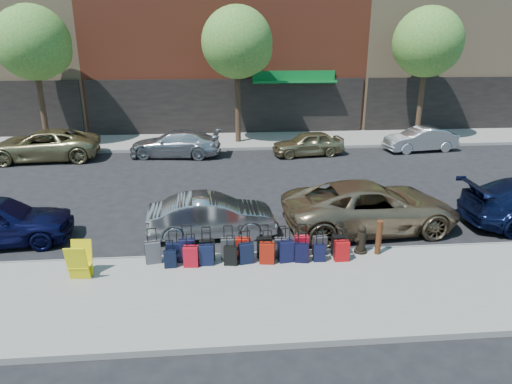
{
  "coord_description": "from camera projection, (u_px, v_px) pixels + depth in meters",
  "views": [
    {
      "loc": [
        -0.68,
        -15.98,
        5.98
      ],
      "look_at": [
        0.57,
        -1.5,
        0.9
      ],
      "focal_mm": 32.0,
      "sensor_mm": 36.0,
      "label": 1
    }
  ],
  "objects": [
    {
      "name": "suitcase_back_10",
      "position": [
        342.0,
        251.0,
        12.28
      ],
      "size": [
        0.38,
        0.22,
        0.91
      ],
      "rotation": [
        0.0,
        0.0,
        0.01
      ],
      "color": "#AF0B0F",
      "rests_on": "sidewalk_near"
    },
    {
      "name": "ground",
      "position": [
        238.0,
        202.0,
        17.06
      ],
      "size": [
        120.0,
        120.0,
        0.0
      ],
      "primitive_type": "plane",
      "color": "black",
      "rests_on": "ground"
    },
    {
      "name": "car_far_2",
      "position": [
        308.0,
        143.0,
        23.42
      ],
      "size": [
        3.83,
        1.95,
        1.25
      ],
      "primitive_type": "imported",
      "rotation": [
        0.0,
        0.0,
        -1.44
      ],
      "color": "#99895E",
      "rests_on": "ground"
    },
    {
      "name": "suitcase_front_10",
      "position": [
        339.0,
        245.0,
        12.57
      ],
      "size": [
        0.4,
        0.24,
        0.93
      ],
      "rotation": [
        0.0,
        0.0,
        0.08
      ],
      "color": "black",
      "rests_on": "sidewalk_near"
    },
    {
      "name": "car_near_1",
      "position": [
        212.0,
        216.0,
        14.06
      ],
      "size": [
        4.0,
        1.65,
        1.29
      ],
      "primitive_type": "imported",
      "rotation": [
        0.0,
        0.0,
        1.64
      ],
      "color": "#B0B2B7",
      "rests_on": "ground"
    },
    {
      "name": "suitcase_front_0",
      "position": [
        153.0,
        252.0,
        12.15
      ],
      "size": [
        0.44,
        0.29,
        0.98
      ],
      "rotation": [
        0.0,
        0.0,
        0.18
      ],
      "color": "#434348",
      "rests_on": "sidewalk_near"
    },
    {
      "name": "car_far_3",
      "position": [
        420.0,
        139.0,
        24.29
      ],
      "size": [
        3.96,
        1.79,
        1.26
      ],
      "primitive_type": "imported",
      "rotation": [
        0.0,
        0.0,
        -1.45
      ],
      "color": "silver",
      "rests_on": "ground"
    },
    {
      "name": "tree_right",
      "position": [
        430.0,
        44.0,
        25.12
      ],
      "size": [
        3.8,
        3.8,
        7.27
      ],
      "color": "black",
      "rests_on": "sidewalk_far"
    },
    {
      "name": "suitcase_back_5",
      "position": [
        246.0,
        253.0,
        12.15
      ],
      "size": [
        0.42,
        0.29,
        0.91
      ],
      "rotation": [
        0.0,
        0.0,
        0.19
      ],
      "color": "black",
      "rests_on": "sidewalk_near"
    },
    {
      "name": "suitcase_front_4",
      "position": [
        228.0,
        249.0,
        12.37
      ],
      "size": [
        0.4,
        0.23,
        0.96
      ],
      "rotation": [
        0.0,
        0.0,
        -0.04
      ],
      "color": "#343438",
      "rests_on": "sidewalk_near"
    },
    {
      "name": "car_far_1",
      "position": [
        175.0,
        144.0,
        23.19
      ],
      "size": [
        4.8,
        2.44,
        1.34
      ],
      "primitive_type": "imported",
      "rotation": [
        0.0,
        0.0,
        -1.7
      ],
      "color": "silver",
      "rests_on": "ground"
    },
    {
      "name": "suitcase_back_9",
      "position": [
        319.0,
        253.0,
        12.27
      ],
      "size": [
        0.33,
        0.2,
        0.76
      ],
      "rotation": [
        0.0,
        0.0,
        -0.06
      ],
      "color": "black",
      "rests_on": "sidewalk_near"
    },
    {
      "name": "curb_near",
      "position": [
        245.0,
        255.0,
        12.82
      ],
      "size": [
        60.0,
        0.08,
        0.15
      ],
      "primitive_type": "cube",
      "color": "gray",
      "rests_on": "ground"
    },
    {
      "name": "suitcase_front_1",
      "position": [
        173.0,
        252.0,
        12.22
      ],
      "size": [
        0.38,
        0.23,
        0.88
      ],
      "rotation": [
        0.0,
        0.0,
        -0.09
      ],
      "color": "black",
      "rests_on": "sidewalk_near"
    },
    {
      "name": "bollard",
      "position": [
        379.0,
        237.0,
        12.59
      ],
      "size": [
        0.18,
        0.18,
        0.98
      ],
      "color": "#38190C",
      "rests_on": "sidewalk_near"
    },
    {
      "name": "suitcase_back_1",
      "position": [
        170.0,
        259.0,
        11.94
      ],
      "size": [
        0.33,
        0.21,
        0.76
      ],
      "rotation": [
        0.0,
        0.0,
        0.08
      ],
      "color": "black",
      "rests_on": "sidewalk_near"
    },
    {
      "name": "suitcase_front_5",
      "position": [
        243.0,
        248.0,
        12.38
      ],
      "size": [
        0.43,
        0.28,
        0.97
      ],
      "rotation": [
        0.0,
        0.0,
        -0.16
      ],
      "color": "#AE170B",
      "rests_on": "sidewalk_near"
    },
    {
      "name": "suitcase_front_7",
      "position": [
        282.0,
        248.0,
        12.46
      ],
      "size": [
        0.38,
        0.22,
        0.91
      ],
      "rotation": [
        0.0,
        0.0,
        -0.03
      ],
      "color": "#36373B",
      "rests_on": "sidewalk_near"
    },
    {
      "name": "suitcase_front_6",
      "position": [
        264.0,
        247.0,
        12.46
      ],
      "size": [
        0.4,
        0.24,
        0.94
      ],
      "rotation": [
        0.0,
        0.0,
        0.06
      ],
      "color": "black",
      "rests_on": "sidewalk_near"
    },
    {
      "name": "suitcase_front_3",
      "position": [
        207.0,
        250.0,
        12.28
      ],
      "size": [
        0.43,
        0.28,
        0.96
      ],
      "rotation": [
        0.0,
        0.0,
        0.17
      ],
      "color": "black",
      "rests_on": "sidewalk_near"
    },
    {
      "name": "suitcase_front_9",
      "position": [
        320.0,
        245.0,
        12.6
      ],
      "size": [
        0.4,
        0.27,
        0.88
      ],
      "rotation": [
        0.0,
        0.0,
        0.19
      ],
      "color": "#343438",
      "rests_on": "sidewalk_near"
    },
    {
      "name": "suitcase_back_8",
      "position": [
        302.0,
        253.0,
        12.21
      ],
      "size": [
        0.39,
        0.27,
        0.85
      ],
      "rotation": [
        0.0,
        0.0,
        -0.18
      ],
      "color": "black",
      "rests_on": "sidewalk_near"
    },
    {
      "name": "car_near_2",
      "position": [
        370.0,
        207.0,
        14.48
      ],
      "size": [
        5.72,
        2.97,
        1.54
      ],
      "primitive_type": "imported",
      "rotation": [
        0.0,
        0.0,
        1.65
      ],
      "color": "#927859",
      "rests_on": "ground"
    },
    {
      "name": "curb_far",
      "position": [
        230.0,
        149.0,
        24.54
      ],
      "size": [
        60.0,
        0.08,
        0.15
      ],
      "primitive_type": "cube",
      "color": "gray",
      "rests_on": "ground"
    },
    {
      "name": "display_rack",
      "position": [
        80.0,
        261.0,
        11.36
      ],
      "size": [
        0.56,
        0.61,
        0.93
      ],
      "rotation": [
        0.0,
        0.0,
        -0.07
      ],
      "color": "yellow",
      "rests_on": "sidewalk_near"
    },
    {
      "name": "fire_hydrant",
      "position": [
        361.0,
        240.0,
        12.72
      ],
      "size": [
        0.41,
        0.37,
        0.81
      ],
      "rotation": [
        0.0,
        0.0,
        0.43
      ],
      "color": "black",
      "rests_on": "sidewalk_near"
    },
    {
      "name": "suitcase_back_4",
      "position": [
        231.0,
        256.0,
        12.07
      ],
      "size": [
        0.37,
        0.25,
        0.83
      ],
      "rotation": [
        0.0,
        0.0,
        -0.14
      ],
      "color": "black",
      "rests_on": "sidewalk_near"
    },
    {
      "name": "suitcase_back_6",
      "position": [
        267.0,
        253.0,
        12.14
      ],
      "size": [
        0.42,
        0.28,
        0.94
      ],
      "rotation": [
        0.0,
        0.0,
        -0.14
      ],
      "color": "maroon",
      "rests_on": "sidewalk_near"
    },
    {
      "name": "suitcase_front_8",
      "position": [
        302.0,
        246.0,
        12.57
      ],
      "size": [
        0.38,
        0.22,
        0.92
      ],
      "rotation": [
        0.0,
        0.0,
        -0.02
      ],
      "color": "#AC0B1C",
      "rests_on": "sidewalk_near"
    },
    {
      "name": "suitcase_back_3",
      "position": [
        207.0,
        255.0,
        12.06
      ],
      "size": [
        0.38,
        0.22,
        0.9
      ],
      "rotation": [
        0.0,
        0.0,
        0.0
      ],
      "color": "black",
      "rests_on": "sidewalk_near"
    },
    {
      "name": "tree_left",
      "position": [
        36.0,
        45.0,
        23.42
      ],
      "size": [
        3.8,
        3.8,
        7.27
      ],
      "color": "black",
      "rests_on": "sidewalk_far"
    },
    {
      "name": "tree_center",
      "position": [
        240.0,
        44.0,
        24.27
      ],
      "size": [
        3.8,
        3.8,
        7.27
      ],
      "color": "black",
      "rests_on": "sidewalk_far"
    },
    {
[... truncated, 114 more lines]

